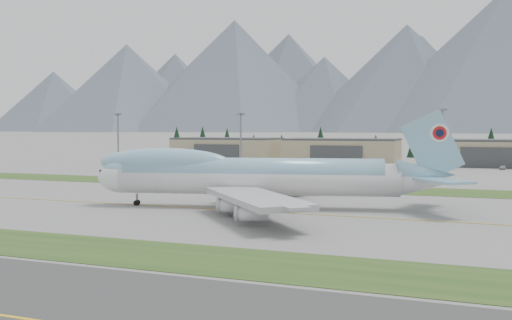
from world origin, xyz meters
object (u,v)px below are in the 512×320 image
at_px(boeing_747_freighter, 253,176).
at_px(service_vehicle_c, 503,170).
at_px(hangar_center, 343,151).
at_px(hangar_right, 490,153).
at_px(hangar_left, 228,149).
at_px(service_vehicle_a, 290,165).
at_px(service_vehicle_b, 412,168).

distance_m(boeing_747_freighter, service_vehicle_c, 136.34).
distance_m(hangar_center, service_vehicle_c, 66.80).
bearing_deg(hangar_right, hangar_left, 180.00).
distance_m(boeing_747_freighter, hangar_center, 145.85).
distance_m(hangar_left, service_vehicle_a, 43.91).
height_order(boeing_747_freighter, hangar_left, boeing_747_freighter).
relative_size(service_vehicle_a, service_vehicle_c, 0.76).
xyz_separation_m(boeing_747_freighter, service_vehicle_b, (18.33, 121.88, -6.18)).
relative_size(hangar_center, service_vehicle_c, 10.16).
height_order(hangar_center, hangar_right, same).
distance_m(boeing_747_freighter, service_vehicle_b, 123.40).
bearing_deg(service_vehicle_a, service_vehicle_c, 7.96).
bearing_deg(hangar_right, service_vehicle_b, -140.45).
xyz_separation_m(hangar_center, service_vehicle_a, (-17.36, -21.96, -5.39)).
relative_size(boeing_747_freighter, hangar_right, 1.49).
relative_size(hangar_right, service_vehicle_c, 10.16).
distance_m(hangar_right, service_vehicle_a, 80.59).
bearing_deg(hangar_left, hangar_right, 0.00).
distance_m(service_vehicle_b, service_vehicle_c, 32.50).
xyz_separation_m(hangar_left, hangar_center, (55.00, 0.00, 0.00)).
bearing_deg(boeing_747_freighter, service_vehicle_c, 55.51).
relative_size(hangar_center, service_vehicle_a, 13.30).
bearing_deg(service_vehicle_a, boeing_747_freighter, -70.31).
bearing_deg(service_vehicle_c, boeing_747_freighter, -97.22).
distance_m(hangar_left, hangar_right, 115.00).
height_order(hangar_center, service_vehicle_c, hangar_center).
bearing_deg(service_vehicle_c, hangar_center, 178.20).
xyz_separation_m(hangar_right, service_vehicle_a, (-77.36, -21.96, -5.39)).
relative_size(hangar_center, service_vehicle_b, 15.02).
relative_size(hangar_right, service_vehicle_a, 13.30).
bearing_deg(hangar_center, hangar_right, 0.00).
bearing_deg(hangar_right, boeing_747_freighter, -107.79).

